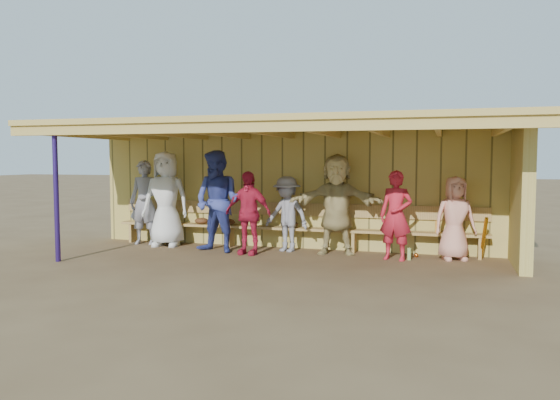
# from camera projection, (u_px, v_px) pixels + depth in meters

# --- Properties ---
(ground) EXTENTS (90.00, 90.00, 0.00)m
(ground) POSITION_uv_depth(u_px,v_px,m) (274.00, 258.00, 10.00)
(ground) COLOR brown
(ground) RESTS_ON ground
(player_a) EXTENTS (0.71, 0.52, 1.80)m
(player_a) POSITION_uv_depth(u_px,v_px,m) (145.00, 202.00, 11.62)
(player_a) COLOR gray
(player_a) RESTS_ON ground
(player_b) EXTENTS (1.05, 0.77, 1.98)m
(player_b) POSITION_uv_depth(u_px,v_px,m) (166.00, 199.00, 11.37)
(player_b) COLOR silver
(player_b) RESTS_ON ground
(player_c) EXTENTS (1.11, 0.95, 1.99)m
(player_c) POSITION_uv_depth(u_px,v_px,m) (217.00, 201.00, 10.61)
(player_c) COLOR #344090
(player_c) RESTS_ON ground
(player_d) EXTENTS (0.97, 0.48, 1.59)m
(player_d) POSITION_uv_depth(u_px,v_px,m) (248.00, 213.00, 10.39)
(player_d) COLOR #BE1E3B
(player_d) RESTS_ON ground
(player_e) EXTENTS (1.08, 0.82, 1.48)m
(player_e) POSITION_uv_depth(u_px,v_px,m) (287.00, 214.00, 10.72)
(player_e) COLOR gray
(player_e) RESTS_ON ground
(player_f) EXTENTS (1.84, 0.78, 1.92)m
(player_f) POSITION_uv_depth(u_px,v_px,m) (337.00, 204.00, 10.39)
(player_f) COLOR tan
(player_f) RESTS_ON ground
(player_g) EXTENTS (0.66, 0.51, 1.62)m
(player_g) POSITION_uv_depth(u_px,v_px,m) (396.00, 215.00, 9.79)
(player_g) COLOR red
(player_g) RESTS_ON ground
(player_h) EXTENTS (0.86, 0.70, 1.52)m
(player_h) POSITION_uv_depth(u_px,v_px,m) (455.00, 218.00, 9.81)
(player_h) COLOR #E0967E
(player_h) RESTS_ON ground
(dugout_structure) EXTENTS (8.80, 3.20, 2.50)m
(dugout_structure) POSITION_uv_depth(u_px,v_px,m) (305.00, 166.00, 10.42)
(dugout_structure) COLOR tan
(dugout_structure) RESTS_ON ground
(bench) EXTENTS (7.60, 0.34, 0.93)m
(bench) POSITION_uv_depth(u_px,v_px,m) (291.00, 223.00, 11.03)
(bench) COLOR tan
(bench) RESTS_ON ground
(dugout_equipment) EXTENTS (5.80, 0.62, 0.80)m
(dugout_equipment) POSITION_uv_depth(u_px,v_px,m) (275.00, 225.00, 10.99)
(dugout_equipment) COLOR orange
(dugout_equipment) RESTS_ON ground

